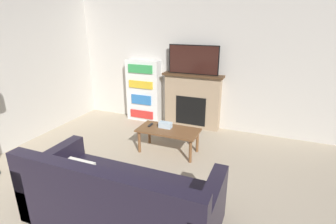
# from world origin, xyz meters

# --- Properties ---
(wall_back) EXTENTS (6.12, 0.06, 2.70)m
(wall_back) POSITION_xyz_m (0.00, 3.83, 1.35)
(wall_back) COLOR beige
(wall_back) RESTS_ON ground_plane
(wall_side) EXTENTS (0.06, 4.80, 2.70)m
(wall_side) POSITION_xyz_m (-2.59, 1.90, 1.35)
(wall_side) COLOR beige
(wall_side) RESTS_ON ground_plane
(fireplace) EXTENTS (1.28, 0.28, 1.15)m
(fireplace) POSITION_xyz_m (0.12, 3.68, 0.58)
(fireplace) COLOR tan
(fireplace) RESTS_ON ground_plane
(tv) EXTENTS (1.04, 0.03, 0.59)m
(tv) POSITION_xyz_m (0.12, 3.66, 1.44)
(tv) COLOR black
(tv) RESTS_ON fireplace
(couch) EXTENTS (2.17, 1.00, 0.88)m
(couch) POSITION_xyz_m (0.23, 0.62, 0.29)
(couch) COLOR black
(couch) RESTS_ON ground_plane
(coffee_table) EXTENTS (1.05, 0.52, 0.43)m
(coffee_table) POSITION_xyz_m (0.10, 2.39, 0.37)
(coffee_table) COLOR brown
(coffee_table) RESTS_ON ground_plane
(tissue_box) EXTENTS (0.22, 0.12, 0.10)m
(tissue_box) POSITION_xyz_m (0.02, 2.45, 0.48)
(tissue_box) COLOR silver
(tissue_box) RESTS_ON coffee_table
(remote_control) EXTENTS (0.04, 0.15, 0.02)m
(remote_control) POSITION_xyz_m (-0.26, 2.43, 0.44)
(remote_control) COLOR black
(remote_control) RESTS_ON coffee_table
(bookshelf) EXTENTS (0.77, 0.29, 1.38)m
(bookshelf) POSITION_xyz_m (-1.02, 3.66, 0.69)
(bookshelf) COLOR white
(bookshelf) RESTS_ON ground_plane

